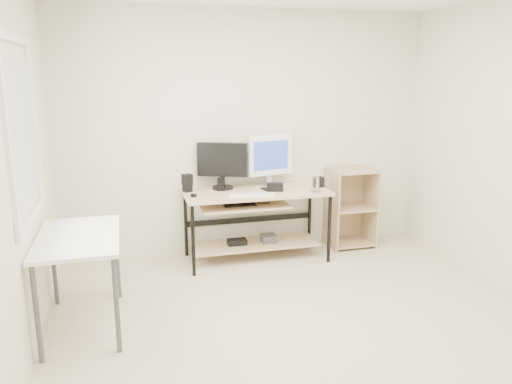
{
  "coord_description": "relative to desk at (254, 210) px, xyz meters",
  "views": [
    {
      "loc": [
        -1.3,
        -3.21,
        1.96
      ],
      "look_at": [
        -0.1,
        1.3,
        0.83
      ],
      "focal_mm": 35.0,
      "sensor_mm": 36.0,
      "label": 1
    }
  ],
  "objects": [
    {
      "name": "room",
      "position": [
        -0.11,
        -1.62,
        0.78
      ],
      "size": [
        4.01,
        4.01,
        2.62
      ],
      "color": "beige",
      "rests_on": "ground"
    },
    {
      "name": "desk",
      "position": [
        0.0,
        0.0,
        0.0
      ],
      "size": [
        1.5,
        0.65,
        0.75
      ],
      "color": "#D0AF84",
      "rests_on": "ground"
    },
    {
      "name": "side_table",
      "position": [
        -1.65,
        -1.06,
        0.13
      ],
      "size": [
        0.6,
        1.0,
        0.75
      ],
      "color": "white",
      "rests_on": "ground"
    },
    {
      "name": "shelf_unit",
      "position": [
        1.18,
        0.16,
        -0.09
      ],
      "size": [
        0.5,
        0.4,
        0.9
      ],
      "color": "tan",
      "rests_on": "ground"
    },
    {
      "name": "black_monitor",
      "position": [
        -0.29,
        0.18,
        0.49
      ],
      "size": [
        0.51,
        0.26,
        0.49
      ],
      "rotation": [
        0.0,
        0.0,
        -0.4
      ],
      "color": "black",
      "rests_on": "desk"
    },
    {
      "name": "white_imac",
      "position": [
        0.23,
        0.2,
        0.53
      ],
      "size": [
        0.51,
        0.16,
        0.55
      ],
      "rotation": [
        0.0,
        0.0,
        0.2
      ],
      "color": "silver",
      "rests_on": "desk"
    },
    {
      "name": "keyboard",
      "position": [
        -0.07,
        -0.2,
        0.22
      ],
      "size": [
        0.47,
        0.22,
        0.02
      ],
      "primitive_type": "cube",
      "rotation": [
        0.0,
        0.0,
        -0.21
      ],
      "color": "white",
      "rests_on": "desk"
    },
    {
      "name": "mouse",
      "position": [
        0.22,
        -0.04,
        0.23
      ],
      "size": [
        0.1,
        0.14,
        0.04
      ],
      "primitive_type": "ellipsoid",
      "rotation": [
        0.0,
        0.0,
        0.21
      ],
      "color": "#B5B5BA",
      "rests_on": "desk"
    },
    {
      "name": "center_speaker",
      "position": [
        0.21,
        -0.07,
        0.25
      ],
      "size": [
        0.18,
        0.12,
        0.08
      ],
      "primitive_type": "cube",
      "rotation": [
        0.0,
        0.0,
        -0.31
      ],
      "color": "black",
      "rests_on": "desk"
    },
    {
      "name": "speaker_left",
      "position": [
        -0.67,
        0.14,
        0.31
      ],
      "size": [
        0.12,
        0.12,
        0.18
      ],
      "rotation": [
        0.0,
        0.0,
        0.33
      ],
      "color": "black",
      "rests_on": "desk"
    },
    {
      "name": "speaker_right",
      "position": [
        0.72,
        -0.0,
        0.27
      ],
      "size": [
        0.09,
        0.09,
        0.11
      ],
      "primitive_type": "cube",
      "rotation": [
        0.0,
        0.0,
        0.05
      ],
      "color": "black",
      "rests_on": "desk"
    },
    {
      "name": "audio_controller",
      "position": [
        -0.33,
        0.09,
        0.28
      ],
      "size": [
        0.08,
        0.06,
        0.14
      ],
      "primitive_type": "cube",
      "rotation": [
        0.0,
        0.0,
        -0.24
      ],
      "color": "black",
      "rests_on": "desk"
    },
    {
      "name": "volume_puck",
      "position": [
        -0.64,
        -0.09,
        0.22
      ],
      "size": [
        0.07,
        0.07,
        0.03
      ],
      "primitive_type": "cylinder",
      "rotation": [
        0.0,
        0.0,
        0.08
      ],
      "color": "black",
      "rests_on": "desk"
    },
    {
      "name": "smartphone",
      "position": [
        0.13,
        0.02,
        0.22
      ],
      "size": [
        0.08,
        0.13,
        0.01
      ],
      "primitive_type": "cube",
      "rotation": [
        0.0,
        0.0,
        0.16
      ],
      "color": "black",
      "rests_on": "desk"
    },
    {
      "name": "coaster",
      "position": [
        0.6,
        -0.2,
        0.21
      ],
      "size": [
        0.1,
        0.1,
        0.01
      ],
      "primitive_type": "cylinder",
      "rotation": [
        0.0,
        0.0,
        0.06
      ],
      "color": "#A37349",
      "rests_on": "desk"
    },
    {
      "name": "drinking_glass",
      "position": [
        0.6,
        -0.2,
        0.29
      ],
      "size": [
        0.08,
        0.08,
        0.15
      ],
      "primitive_type": "cylinder",
      "rotation": [
        0.0,
        0.0,
        0.06
      ],
      "color": "white",
      "rests_on": "coaster"
    }
  ]
}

